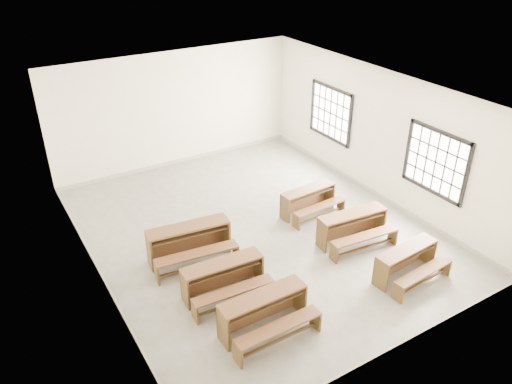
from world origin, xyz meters
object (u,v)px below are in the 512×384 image
desk_set_0 (264,310)px  desk_set_3 (407,261)px  desk_set_1 (224,276)px  desk_set_4 (353,225)px  desk_set_2 (190,240)px  desk_set_5 (309,199)px

desk_set_0 → desk_set_3: 3.16m
desk_set_1 → desk_set_4: bearing=5.1°
desk_set_0 → desk_set_4: size_ratio=0.97×
desk_set_2 → desk_set_5: desk_set_2 is taller
desk_set_1 → desk_set_4: size_ratio=0.98×
desk_set_0 → desk_set_4: bearing=22.2°
desk_set_3 → desk_set_4: desk_set_4 is taller
desk_set_4 → desk_set_5: 1.48m
desk_set_4 → desk_set_5: bearing=98.6°
desk_set_1 → desk_set_2: (-0.07, 1.35, 0.04)m
desk_set_1 → desk_set_2: bearing=96.5°
desk_set_0 → desk_set_4: (3.05, 1.26, -0.00)m
desk_set_0 → desk_set_2: desk_set_2 is taller
desk_set_4 → desk_set_5: desk_set_4 is taller
desk_set_0 → desk_set_5: desk_set_0 is taller
desk_set_4 → desk_set_5: size_ratio=1.12×
desk_set_0 → desk_set_5: (2.97, 2.73, -0.04)m
desk_set_2 → desk_set_5: bearing=10.7°
desk_set_2 → desk_set_4: (3.27, -1.26, -0.04)m
desk_set_1 → desk_set_3: bearing=-19.3°
desk_set_2 → desk_set_1: bearing=-80.2°
desk_set_0 → desk_set_1: 1.18m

